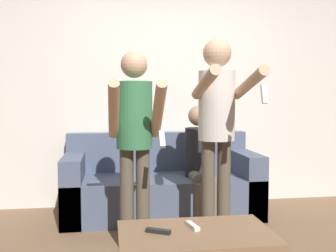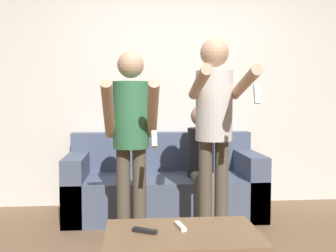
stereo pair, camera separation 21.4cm
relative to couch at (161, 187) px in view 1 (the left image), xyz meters
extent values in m
cube|color=silver|center=(0.15, 0.44, 1.06)|extent=(6.40, 0.06, 2.70)
cube|color=#4C5670|center=(0.00, -0.04, -0.08)|extent=(1.99, 0.83, 0.41)
cube|color=#4C5670|center=(0.00, 0.29, 0.34)|extent=(1.99, 0.16, 0.42)
cube|color=#4C5670|center=(-0.89, -0.04, 0.04)|extent=(0.20, 0.83, 0.65)
cube|color=#4C5670|center=(0.89, -0.04, 0.04)|extent=(0.20, 0.83, 0.65)
cylinder|color=brown|center=(-0.40, -0.94, 0.13)|extent=(0.11, 0.11, 0.82)
cylinder|color=brown|center=(-0.27, -0.94, 0.13)|extent=(0.11, 0.11, 0.82)
cylinder|color=#337047|center=(-0.33, -0.94, 0.80)|extent=(0.28, 0.28, 0.53)
sphere|color=tan|center=(-0.33, -0.94, 1.20)|extent=(0.21, 0.21, 0.21)
cylinder|color=tan|center=(-0.50, -1.15, 0.84)|extent=(0.08, 0.49, 0.44)
cylinder|color=tan|center=(-0.17, -1.15, 0.84)|extent=(0.08, 0.49, 0.44)
cube|color=white|center=(-0.17, -1.37, 0.65)|extent=(0.04, 0.11, 0.12)
cylinder|color=brown|center=(0.27, -0.94, 0.15)|extent=(0.11, 0.11, 0.88)
cylinder|color=brown|center=(0.40, -0.94, 0.15)|extent=(0.11, 0.11, 0.88)
cylinder|color=silver|center=(0.33, -0.94, 0.87)|extent=(0.30, 0.30, 0.56)
sphere|color=tan|center=(0.33, -0.94, 1.30)|extent=(0.23, 0.23, 0.23)
cylinder|color=tan|center=(0.17, -1.23, 1.04)|extent=(0.08, 0.60, 0.24)
cylinder|color=tan|center=(0.50, -1.23, 1.04)|extent=(0.08, 0.60, 0.24)
cube|color=white|center=(0.50, -1.51, 0.96)|extent=(0.04, 0.06, 0.13)
cylinder|color=#6B6051|center=(0.31, -0.44, -0.08)|extent=(0.11, 0.11, 0.41)
cylinder|color=#6B6051|center=(0.43, -0.44, -0.08)|extent=(0.11, 0.11, 0.41)
cylinder|color=#6B6051|center=(0.31, -0.28, 0.16)|extent=(0.11, 0.32, 0.11)
cylinder|color=#6B6051|center=(0.43, -0.28, 0.16)|extent=(0.11, 0.32, 0.11)
cylinder|color=#232328|center=(0.37, -0.12, 0.38)|extent=(0.27, 0.27, 0.50)
sphere|color=#A87A5B|center=(0.37, -0.12, 0.75)|extent=(0.21, 0.21, 0.21)
cube|color=#846042|center=(-0.03, -1.81, 0.13)|extent=(0.91, 0.56, 0.04)
cylinder|color=#846042|center=(0.39, -1.57, -0.09)|extent=(0.04, 0.04, 0.40)
cube|color=black|center=(-0.25, -1.80, 0.16)|extent=(0.15, 0.10, 0.02)
cube|color=white|center=(-0.03, -1.74, 0.16)|extent=(0.07, 0.15, 0.02)
camera|label=1|loc=(-0.52, -4.03, 0.94)|focal=42.00mm
camera|label=2|loc=(-0.31, -4.06, 0.94)|focal=42.00mm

